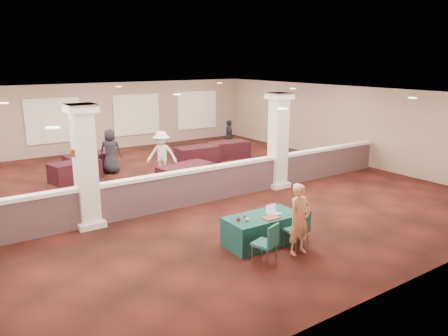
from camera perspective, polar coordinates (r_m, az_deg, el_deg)
ground at (r=14.72m, az=-5.86°, el=-2.92°), size 16.00×16.00×0.00m
wall_back at (r=21.64m, az=-16.27°, el=6.37°), size 16.00×0.04×3.20m
wall_front at (r=8.44m, az=21.09°, el=-5.40°), size 16.00×0.04×3.20m
wall_right at (r=19.41m, az=15.31°, el=5.61°), size 0.04×16.00×3.20m
ceiling at (r=14.13m, az=-6.18°, el=9.60°), size 16.00×16.00×0.02m
partition_wall at (r=13.31m, az=-2.81°, el=-2.14°), size 15.60×0.28×1.10m
column_left at (r=11.66m, az=-17.67°, el=0.30°), size 0.72×0.72×3.20m
column_right at (r=14.82m, az=7.08°, el=3.68°), size 0.72×0.72×3.20m
sconce_left at (r=11.51m, az=-19.13°, el=1.86°), size 0.12×0.12×0.18m
sconce_right at (r=11.66m, az=-16.49°, el=2.22°), size 0.12×0.12×0.18m
near_table at (r=10.47m, az=5.04°, el=-8.03°), size 1.83×0.94×0.69m
conf_chair_main at (r=10.18m, az=9.78°, el=-7.59°), size 0.49×0.50×0.94m
conf_chair_side at (r=9.42m, az=5.78°, el=-9.42°), size 0.57×0.58×0.90m
woman at (r=9.91m, az=9.83°, el=-6.61°), size 0.61×0.42×1.63m
far_table_front_center at (r=15.06m, az=-5.04°, el=-0.99°), size 2.03×1.26×0.77m
far_table_front_right at (r=18.35m, az=-3.54°, el=1.69°), size 1.83×0.99×0.72m
far_table_back_left at (r=16.62m, az=-18.85°, el=-0.39°), size 1.88×1.24×0.70m
far_table_back_center at (r=17.81m, az=-17.30°, el=0.67°), size 1.86×1.11×0.71m
far_table_back_right at (r=19.46m, az=0.61°, el=2.43°), size 1.87×1.07×0.72m
attendee_b at (r=16.23m, az=-8.12°, el=1.75°), size 1.18×1.08×1.72m
attendee_c at (r=20.42m, az=0.67°, el=4.16°), size 0.81×1.01×1.55m
attendee_d at (r=17.22m, az=-14.59°, el=2.15°), size 0.96×0.85×1.73m
laptop_base at (r=10.48m, az=6.47°, el=-5.97°), size 0.32×0.23×0.02m
laptop_screen at (r=10.52m, az=6.11°, el=-5.22°), size 0.31×0.02×0.21m
screen_glow at (r=10.52m, az=6.13°, el=-5.30°), size 0.29×0.01×0.18m
knitting at (r=10.20m, az=6.12°, el=-6.50°), size 0.39×0.29×0.03m
yarn_cream at (r=9.96m, az=3.04°, el=-6.71°), size 0.10×0.10×0.10m
yarn_red at (r=9.99m, az=1.89°, el=-6.65°), size 0.10×0.10×0.10m
yarn_grey at (r=10.17m, az=2.77°, el=-6.27°), size 0.10×0.10×0.10m
scissors at (r=10.53m, az=8.64°, el=-5.95°), size 0.11×0.03×0.01m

